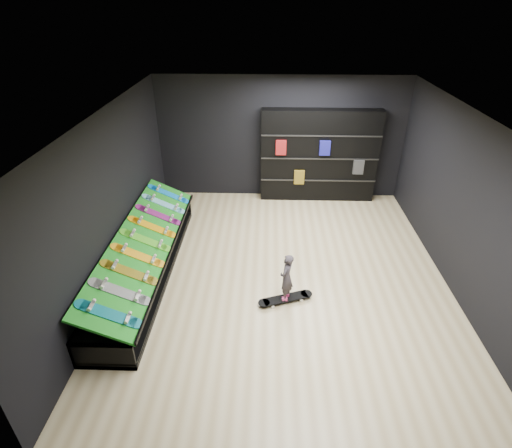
{
  "coord_description": "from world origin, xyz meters",
  "views": [
    {
      "loc": [
        -0.3,
        -6.0,
        4.63
      ],
      "look_at": [
        -0.5,
        0.2,
        1.0
      ],
      "focal_mm": 28.0,
      "sensor_mm": 36.0,
      "label": 1
    }
  ],
  "objects_px": {
    "display_rack": "(146,262)",
    "child": "(286,286)",
    "back_shelving": "(319,156)",
    "floor_skateboard": "(285,300)"
  },
  "relations": [
    {
      "from": "display_rack",
      "to": "child",
      "type": "relative_size",
      "value": 8.58
    },
    {
      "from": "display_rack",
      "to": "floor_skateboard",
      "type": "distance_m",
      "value": 2.69
    },
    {
      "from": "back_shelving",
      "to": "floor_skateboard",
      "type": "distance_m",
      "value": 4.29
    },
    {
      "from": "floor_skateboard",
      "to": "child",
      "type": "bearing_deg",
      "value": -19.44
    },
    {
      "from": "display_rack",
      "to": "back_shelving",
      "type": "bearing_deg",
      "value": 43.52
    },
    {
      "from": "display_rack",
      "to": "back_shelving",
      "type": "height_order",
      "value": "back_shelving"
    },
    {
      "from": "back_shelving",
      "to": "child",
      "type": "height_order",
      "value": "back_shelving"
    },
    {
      "from": "back_shelving",
      "to": "child",
      "type": "xyz_separation_m",
      "value": [
        -0.91,
        -4.05,
        -0.78
      ]
    },
    {
      "from": "back_shelving",
      "to": "child",
      "type": "relative_size",
      "value": 5.4
    },
    {
      "from": "display_rack",
      "to": "child",
      "type": "distance_m",
      "value": 2.69
    }
  ]
}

